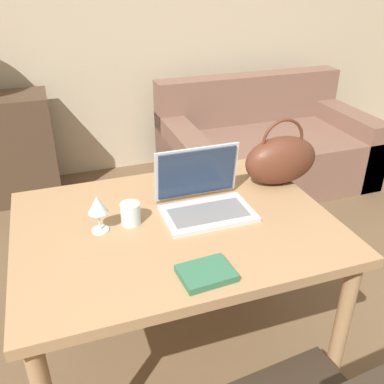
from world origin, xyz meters
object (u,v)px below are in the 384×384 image
object	(u,v)px
laptop	(203,194)
handbag	(281,159)
couch	(264,149)
wine_glass	(98,206)
drinking_glass	(131,214)

from	to	relation	value
laptop	handbag	world-z (taller)	handbag
couch	laptop	xyz separation A→B (m)	(-1.11, -1.52, 0.56)
wine_glass	drinking_glass	bearing A→B (deg)	6.60
couch	laptop	size ratio (longest dim) A/B	4.60
drinking_glass	wine_glass	distance (m)	0.14
drinking_glass	handbag	bearing A→B (deg)	9.53
couch	wine_glass	distance (m)	2.26
laptop	wine_glass	world-z (taller)	laptop
handbag	laptop	bearing A→B (deg)	-166.24
couch	drinking_glass	size ratio (longest dim) A/B	19.08
handbag	wine_glass	bearing A→B (deg)	-170.90
drinking_glass	handbag	xyz separation A→B (m)	(0.71, 0.12, 0.07)
couch	handbag	xyz separation A→B (m)	(-0.71, -1.42, 0.61)
couch	handbag	bearing A→B (deg)	-116.55
drinking_glass	laptop	bearing A→B (deg)	3.61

